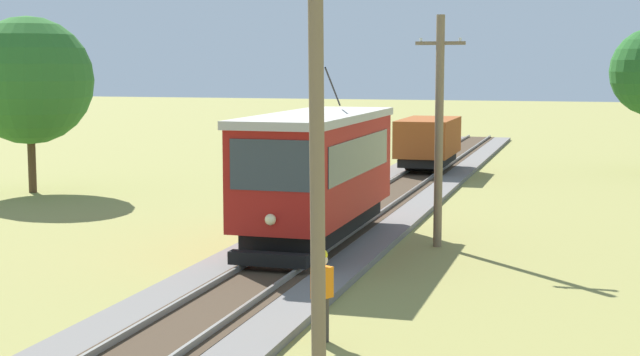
{
  "coord_description": "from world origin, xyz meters",
  "views": [
    {
      "loc": [
        7.39,
        -4.99,
        5.19
      ],
      "look_at": [
        -0.03,
        20.5,
        1.94
      ],
      "focal_mm": 52.36,
      "sensor_mm": 36.0,
      "label": 1
    }
  ],
  "objects_px": {
    "freight_car": "(428,141)",
    "track_worker": "(322,291)",
    "tree_right_near": "(29,81)",
    "utility_pole_near_tram": "(317,148)",
    "utility_pole_mid": "(439,129)",
    "red_tram": "(317,171)"
  },
  "relations": [
    {
      "from": "red_tram",
      "to": "tree_right_near",
      "type": "relative_size",
      "value": 1.2
    },
    {
      "from": "freight_car",
      "to": "track_worker",
      "type": "bearing_deg",
      "value": -84.42
    },
    {
      "from": "utility_pole_mid",
      "to": "track_worker",
      "type": "relative_size",
      "value": 3.68
    },
    {
      "from": "utility_pole_near_tram",
      "to": "red_tram",
      "type": "bearing_deg",
      "value": 106.36
    },
    {
      "from": "utility_pole_near_tram",
      "to": "tree_right_near",
      "type": "relative_size",
      "value": 1.06
    },
    {
      "from": "utility_pole_near_tram",
      "to": "utility_pole_mid",
      "type": "height_order",
      "value": "utility_pole_near_tram"
    },
    {
      "from": "tree_right_near",
      "to": "red_tram",
      "type": "bearing_deg",
      "value": -28.24
    },
    {
      "from": "red_tram",
      "to": "track_worker",
      "type": "height_order",
      "value": "red_tram"
    },
    {
      "from": "utility_pole_mid",
      "to": "tree_right_near",
      "type": "height_order",
      "value": "tree_right_near"
    },
    {
      "from": "red_tram",
      "to": "utility_pole_mid",
      "type": "height_order",
      "value": "utility_pole_mid"
    },
    {
      "from": "utility_pole_near_tram",
      "to": "track_worker",
      "type": "distance_m",
      "value": 3.77
    },
    {
      "from": "red_tram",
      "to": "utility_pole_near_tram",
      "type": "relative_size",
      "value": 1.13
    },
    {
      "from": "utility_pole_mid",
      "to": "track_worker",
      "type": "distance_m",
      "value": 10.16
    },
    {
      "from": "red_tram",
      "to": "freight_car",
      "type": "xyz_separation_m",
      "value": [
        -0.0,
        18.65,
        -0.64
      ]
    },
    {
      "from": "tree_right_near",
      "to": "track_worker",
      "type": "bearing_deg",
      "value": -44.09
    },
    {
      "from": "utility_pole_near_tram",
      "to": "track_worker",
      "type": "xyz_separation_m",
      "value": [
        -0.59,
        2.34,
        -2.89
      ]
    },
    {
      "from": "red_tram",
      "to": "tree_right_near",
      "type": "xyz_separation_m",
      "value": [
        -14.35,
        7.71,
        2.34
      ]
    },
    {
      "from": "track_worker",
      "to": "tree_right_near",
      "type": "bearing_deg",
      "value": 163.61
    },
    {
      "from": "freight_car",
      "to": "utility_pole_mid",
      "type": "relative_size",
      "value": 0.79
    },
    {
      "from": "utility_pole_near_tram",
      "to": "tree_right_near",
      "type": "height_order",
      "value": "utility_pole_near_tram"
    },
    {
      "from": "track_worker",
      "to": "tree_right_near",
      "type": "relative_size",
      "value": 0.25
    },
    {
      "from": "freight_car",
      "to": "utility_pole_mid",
      "type": "distance_m",
      "value": 17.98
    }
  ]
}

